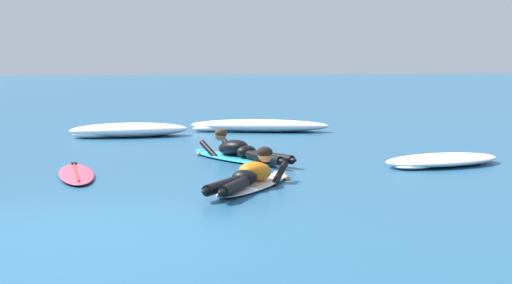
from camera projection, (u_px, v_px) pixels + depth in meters
name	position (u px, v px, depth m)	size (l,w,h in m)	color
ground_plane	(93.00, 137.00, 17.66)	(120.00, 120.00, 0.00)	#235B84
surfer_near	(251.00, 177.00, 10.78)	(1.64, 2.39, 0.53)	white
surfer_far	(238.00, 152.00, 13.65)	(1.52, 2.68, 0.54)	#2DB2D1
drifting_surfboard	(76.00, 174.00, 11.87)	(0.65, 2.22, 0.16)	#E54C66
whitewater_front	(129.00, 130.00, 17.68)	(2.59, 1.15, 0.30)	white
whitewater_mid_left	(260.00, 126.00, 18.87)	(3.29, 1.72, 0.28)	white
whitewater_mid_right	(442.00, 160.00, 13.06)	(2.30, 1.62, 0.17)	white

